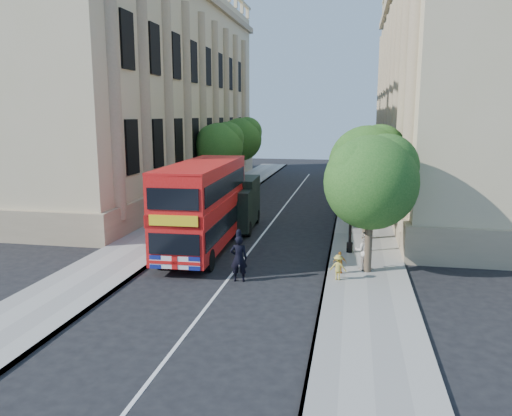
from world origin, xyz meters
The scene contains 17 objects.
ground centered at (0.00, 0.00, 0.00)m, with size 120.00×120.00×0.00m, color black.
pavement_right centered at (5.75, 10.00, 0.06)m, with size 3.50×80.00×0.12m, color gray.
pavement_left centered at (-5.75, 10.00, 0.06)m, with size 3.50×80.00×0.12m, color gray.
building_right centered at (13.80, 24.00, 9.00)m, with size 12.00×38.00×18.00m, color #C4B588.
building_left centered at (-13.80, 24.00, 9.00)m, with size 12.00×38.00×18.00m, color #C4B588.
tree_right_near centered at (5.84, 3.03, 4.25)m, with size 4.00×4.00×6.08m.
tree_right_mid centered at (5.84, 9.03, 4.45)m, with size 4.20×4.20×6.37m.
tree_right_far centered at (5.84, 15.03, 4.31)m, with size 4.00×4.00×6.15m.
tree_left_far centered at (-5.96, 22.03, 4.44)m, with size 4.00×4.00×6.30m.
tree_left_back centered at (-5.96, 30.03, 4.71)m, with size 4.20×4.20×6.65m.
lamp_post centered at (5.00, 6.00, 2.51)m, with size 0.32×0.32×5.16m.
double_decker_bus centered at (-2.34, 5.39, 2.44)m, with size 2.89×9.64×4.41m.
box_van centered at (-1.79, 10.41, 1.49)m, with size 2.46×5.45×3.05m.
police_constable centered at (0.51, 1.00, 0.98)m, with size 0.71×0.47×1.96m, color black.
woman_pedestrian centered at (5.65, 3.24, 0.97)m, with size 0.83×0.65×1.71m, color beige.
child_a centered at (4.62, 2.50, 0.60)m, with size 0.57×0.24×0.97m, color #C57522.
child_b centered at (4.57, 1.64, 0.65)m, with size 0.68×0.39×1.06m, color gold.
Camera 1 is at (5.03, -18.44, 6.84)m, focal length 35.00 mm.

